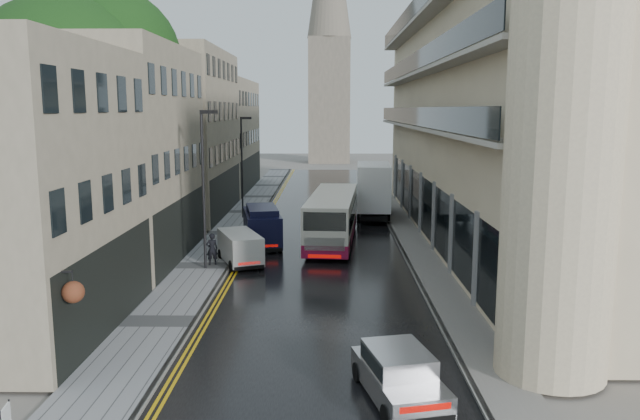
# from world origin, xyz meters

# --- Properties ---
(road) EXTENTS (9.00, 85.00, 0.02)m
(road) POSITION_xyz_m (0.00, 27.50, 0.01)
(road) COLOR black
(road) RESTS_ON ground
(left_sidewalk) EXTENTS (2.70, 85.00, 0.12)m
(left_sidewalk) POSITION_xyz_m (-5.85, 27.50, 0.06)
(left_sidewalk) COLOR gray
(left_sidewalk) RESTS_ON ground
(right_sidewalk) EXTENTS (1.80, 85.00, 0.12)m
(right_sidewalk) POSITION_xyz_m (5.40, 27.50, 0.06)
(right_sidewalk) COLOR slate
(right_sidewalk) RESTS_ON ground
(old_shop_row) EXTENTS (4.50, 56.00, 12.00)m
(old_shop_row) POSITION_xyz_m (-9.45, 30.00, 6.00)
(old_shop_row) COLOR gray
(old_shop_row) RESTS_ON ground
(modern_block) EXTENTS (8.00, 40.00, 14.00)m
(modern_block) POSITION_xyz_m (10.30, 26.00, 7.00)
(modern_block) COLOR beige
(modern_block) RESTS_ON ground
(church_spire) EXTENTS (6.40, 6.40, 40.00)m
(church_spire) POSITION_xyz_m (0.50, 82.00, 20.00)
(church_spire) COLOR slate
(church_spire) RESTS_ON ground
(tree_near) EXTENTS (10.56, 10.56, 13.89)m
(tree_near) POSITION_xyz_m (-12.50, 20.00, 6.95)
(tree_near) COLOR black
(tree_near) RESTS_ON ground
(tree_far) EXTENTS (9.24, 9.24, 12.46)m
(tree_far) POSITION_xyz_m (-12.20, 33.00, 6.23)
(tree_far) COLOR black
(tree_far) RESTS_ON ground
(cream_bus) EXTENTS (3.31, 10.86, 2.92)m
(cream_bus) POSITION_xyz_m (-0.69, 22.33, 1.48)
(cream_bus) COLOR beige
(cream_bus) RESTS_ON road
(white_lorry) EXTENTS (2.65, 7.74, 4.01)m
(white_lorry) POSITION_xyz_m (2.53, 32.10, 2.03)
(white_lorry) COLOR white
(white_lorry) RESTS_ON road
(silver_hatchback) EXTENTS (2.50, 4.11, 1.44)m
(silver_hatchback) POSITION_xyz_m (1.91, 3.46, 0.74)
(silver_hatchback) COLOR #A8A8AD
(silver_hatchback) RESTS_ON road
(white_van) EXTENTS (2.85, 4.04, 1.68)m
(white_van) POSITION_xyz_m (-4.30, 18.44, 0.86)
(white_van) COLOR silver
(white_van) RESTS_ON road
(navy_van) EXTENTS (2.75, 5.02, 2.42)m
(navy_van) POSITION_xyz_m (-3.97, 22.43, 1.23)
(navy_van) COLOR black
(navy_van) RESTS_ON road
(pedestrian) EXTENTS (0.68, 0.56, 1.61)m
(pedestrian) POSITION_xyz_m (-5.43, 19.36, 0.92)
(pedestrian) COLOR black
(pedestrian) RESTS_ON left_sidewalk
(lamp_post_near) EXTENTS (0.88, 0.35, 7.67)m
(lamp_post_near) POSITION_xyz_m (-5.64, 18.70, 3.96)
(lamp_post_near) COLOR black
(lamp_post_near) RESTS_ON left_sidewalk
(lamp_post_far) EXTENTS (0.83, 0.33, 7.17)m
(lamp_post_far) POSITION_xyz_m (-5.77, 33.18, 3.70)
(lamp_post_far) COLOR black
(lamp_post_far) RESTS_ON left_sidewalk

